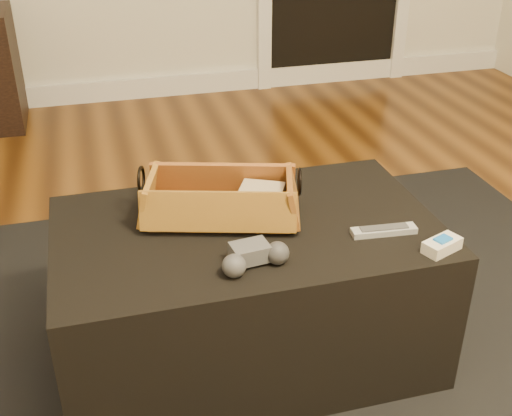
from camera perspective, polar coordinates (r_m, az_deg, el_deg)
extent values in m
cube|color=white|center=(3.97, -11.44, 10.31)|extent=(5.00, 0.04, 0.12)
cube|color=black|center=(1.89, -0.36, -13.54)|extent=(2.60, 2.00, 0.01)
cube|color=black|center=(1.79, -0.79, -7.38)|extent=(1.00, 0.60, 0.42)
cube|color=black|center=(1.69, -3.87, -0.28)|extent=(0.22, 0.09, 0.02)
cube|color=tan|center=(1.72, 0.56, 1.00)|extent=(0.14, 0.12, 0.06)
cube|color=brown|center=(1.71, -3.12, -0.58)|extent=(0.40, 0.27, 0.01)
cube|color=#AA6026|center=(1.77, -2.95, 2.55)|extent=(0.39, 0.15, 0.10)
cube|color=#A17124|center=(1.61, -3.41, -0.34)|extent=(0.39, 0.15, 0.10)
cube|color=#955B21|center=(1.68, 3.31, 1.10)|extent=(0.09, 0.20, 0.10)
cube|color=#AA7026|center=(1.71, -9.54, 1.24)|extent=(0.09, 0.20, 0.10)
torus|color=black|center=(1.66, 3.88, 2.36)|extent=(0.03, 0.07, 0.07)
torus|color=black|center=(1.70, -10.17, 2.49)|extent=(0.03, 0.07, 0.07)
cube|color=#444447|center=(1.51, -0.55, -3.95)|extent=(0.10, 0.07, 0.04)
sphere|color=#3B3A3E|center=(1.47, -1.96, -5.16)|extent=(0.07, 0.07, 0.06)
sphere|color=#2E2E31|center=(1.51, 1.93, -4.03)|extent=(0.07, 0.07, 0.06)
cube|color=#ABADB3|center=(1.67, 11.29, -1.99)|extent=(0.17, 0.05, 0.02)
cube|color=#39393C|center=(1.66, 11.33, -1.70)|extent=(0.13, 0.04, 0.00)
cube|color=beige|center=(1.63, 16.20, -3.21)|extent=(0.11, 0.08, 0.03)
cube|color=blue|center=(1.62, 16.28, -2.68)|extent=(0.05, 0.04, 0.01)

